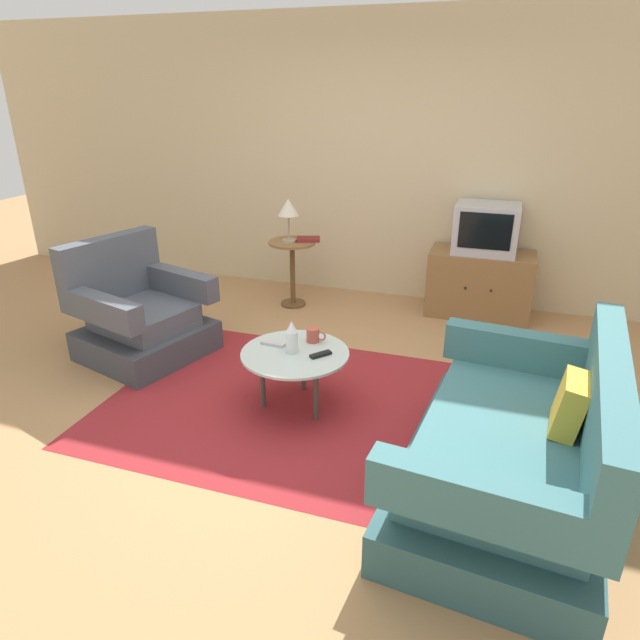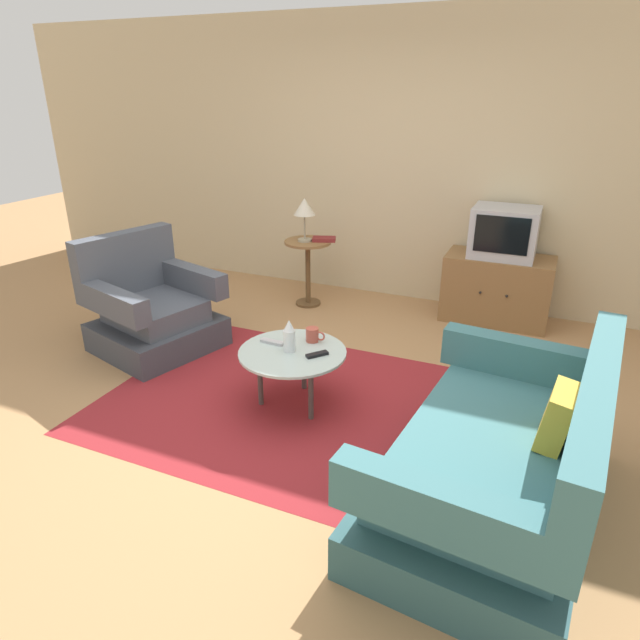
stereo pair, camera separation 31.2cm
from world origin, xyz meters
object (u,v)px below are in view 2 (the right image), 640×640
at_px(tv_remote_dark, 317,354).
at_px(book, 324,239).
at_px(side_table, 308,260).
at_px(couch, 501,464).
at_px(television, 504,232).
at_px(tv_remote_silver, 272,342).
at_px(table_lamp, 304,209).
at_px(vase, 289,336).
at_px(mug, 313,335).
at_px(coffee_table, 292,356).
at_px(tv_stand, 497,289).
at_px(armchair, 151,311).

bearing_deg(tv_remote_dark, book, -119.31).
relative_size(side_table, book, 2.59).
xyz_separation_m(couch, television, (-0.35, 2.62, 0.55)).
bearing_deg(tv_remote_silver, television, 62.28).
height_order(side_table, table_lamp, table_lamp).
distance_m(vase, mug, 0.22).
bearing_deg(coffee_table, vase, -165.80).
bearing_deg(side_table, table_lamp, -137.95).
height_order(tv_stand, tv_remote_silver, tv_stand).
distance_m(armchair, couch, 3.04).
bearing_deg(couch, side_table, 48.62).
relative_size(armchair, table_lamp, 2.63).
distance_m(coffee_table, tv_stand, 2.35).
relative_size(table_lamp, book, 1.63).
height_order(couch, tv_remote_silver, couch).
relative_size(armchair, side_table, 1.65).
relative_size(armchair, tv_remote_silver, 6.22).
height_order(armchair, table_lamp, table_lamp).
bearing_deg(tv_remote_dark, mug, -109.76).
bearing_deg(vase, tv_remote_dark, 1.55).
relative_size(tv_stand, vase, 4.22).
bearing_deg(coffee_table, side_table, 111.54).
bearing_deg(couch, television, 13.34).
relative_size(vase, tv_remote_silver, 1.29).
bearing_deg(armchair, couch, 89.25).
relative_size(tv_remote_silver, book, 0.69).
relative_size(coffee_table, side_table, 1.11).
distance_m(tv_stand, book, 1.68).
relative_size(armchair, mug, 7.78).
bearing_deg(vase, tv_stand, 62.53).
bearing_deg(television, mug, -117.86).
xyz_separation_m(couch, vase, (-1.44, 0.51, 0.22)).
bearing_deg(side_table, coffee_table, -68.46).
bearing_deg(tv_remote_dark, tv_remote_silver, -59.41).
xyz_separation_m(coffee_table, vase, (-0.02, -0.00, 0.14)).
bearing_deg(tv_remote_dark, tv_stand, -164.22).
bearing_deg(table_lamp, side_table, 42.05).
xyz_separation_m(side_table, book, (0.15, 0.06, 0.21)).
relative_size(table_lamp, tv_remote_dark, 2.83).
height_order(coffee_table, side_table, side_table).
bearing_deg(side_table, mug, -64.17).
distance_m(armchair, mug, 1.57).
distance_m(coffee_table, tv_remote_dark, 0.19).
distance_m(side_table, tv_remote_dark, 1.97).
xyz_separation_m(table_lamp, vase, (0.70, -1.75, -0.46)).
relative_size(table_lamp, vase, 1.84).
xyz_separation_m(coffee_table, mug, (0.06, 0.19, 0.09)).
bearing_deg(vase, mug, 67.65).
height_order(couch, book, couch).
distance_m(armchair, tv_stand, 3.09).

